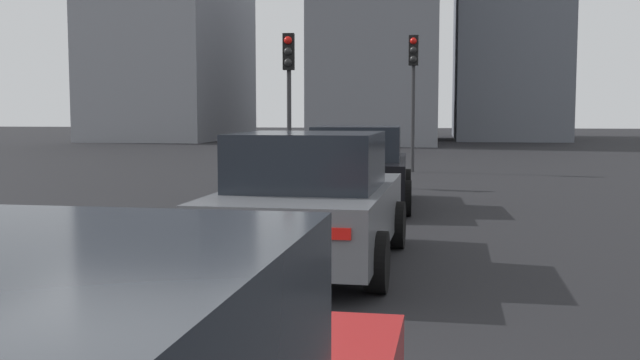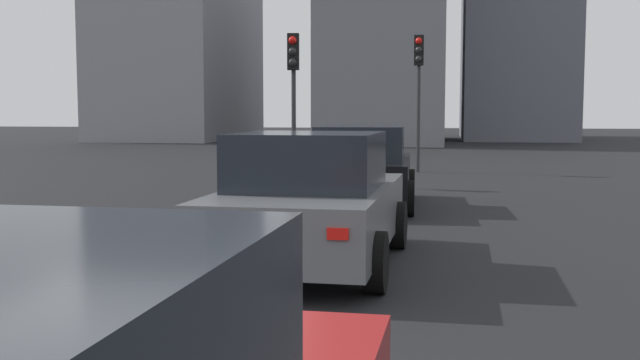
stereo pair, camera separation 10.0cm
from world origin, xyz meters
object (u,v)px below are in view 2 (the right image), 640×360
car_grey_second (311,202)px  traffic_light_near_left (419,74)px  traffic_light_near_right (293,76)px  car_black_lead (361,168)px

car_grey_second → traffic_light_near_left: size_ratio=1.01×
car_grey_second → traffic_light_near_right: 10.12m
traffic_light_near_left → traffic_light_near_right: bearing=-31.2°
car_grey_second → traffic_light_near_right: (9.69, 2.17, 1.96)m
car_grey_second → traffic_light_near_right: traffic_light_near_right is taller
car_grey_second → traffic_light_near_left: 14.36m
traffic_light_near_right → car_black_lead: bearing=24.3°
traffic_light_near_left → traffic_light_near_right: (-4.48, 2.95, -0.24)m
car_black_lead → traffic_light_near_right: traffic_light_near_right is taller
car_black_lead → traffic_light_near_left: size_ratio=1.03×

